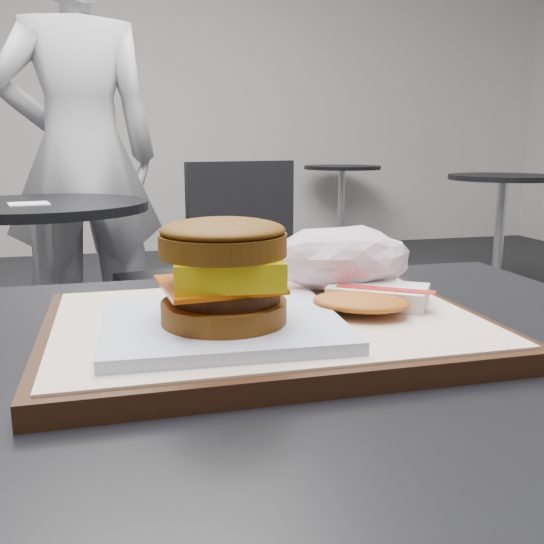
{
  "coord_description": "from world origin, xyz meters",
  "views": [
    {
      "loc": [
        -0.11,
        -0.46,
        0.94
      ],
      "look_at": [
        0.01,
        0.01,
        0.83
      ],
      "focal_mm": 40.0,
      "sensor_mm": 36.0,
      "label": 1
    }
  ],
  "objects_px": {
    "crumpled_wrapper": "(341,258)",
    "neighbor_table": "(44,262)",
    "neighbor_chair": "(208,269)",
    "patron": "(81,155)",
    "breakfast_sandwich": "(224,284)",
    "serving_tray": "(267,327)",
    "hash_brown": "(371,298)"
  },
  "relations": [
    {
      "from": "serving_tray",
      "to": "neighbor_chair",
      "type": "distance_m",
      "value": 1.59
    },
    {
      "from": "crumpled_wrapper",
      "to": "patron",
      "type": "height_order",
      "value": "patron"
    },
    {
      "from": "serving_tray",
      "to": "breakfast_sandwich",
      "type": "bearing_deg",
      "value": -141.31
    },
    {
      "from": "breakfast_sandwich",
      "to": "patron",
      "type": "relative_size",
      "value": 0.11
    },
    {
      "from": "serving_tray",
      "to": "patron",
      "type": "xyz_separation_m",
      "value": [
        -0.25,
        2.16,
        0.11
      ]
    },
    {
      "from": "crumpled_wrapper",
      "to": "neighbor_chair",
      "type": "height_order",
      "value": "neighbor_chair"
    },
    {
      "from": "breakfast_sandwich",
      "to": "patron",
      "type": "distance_m",
      "value": 2.2
    },
    {
      "from": "neighbor_chair",
      "to": "patron",
      "type": "bearing_deg",
      "value": 125.11
    },
    {
      "from": "crumpled_wrapper",
      "to": "neighbor_table",
      "type": "distance_m",
      "value": 1.63
    },
    {
      "from": "neighbor_table",
      "to": "patron",
      "type": "bearing_deg",
      "value": 78.0
    },
    {
      "from": "neighbor_chair",
      "to": "patron",
      "type": "height_order",
      "value": "patron"
    },
    {
      "from": "serving_tray",
      "to": "breakfast_sandwich",
      "type": "distance_m",
      "value": 0.07
    },
    {
      "from": "serving_tray",
      "to": "neighbor_table",
      "type": "relative_size",
      "value": 0.51
    },
    {
      "from": "patron",
      "to": "serving_tray",
      "type": "bearing_deg",
      "value": 88.21
    },
    {
      "from": "crumpled_wrapper",
      "to": "serving_tray",
      "type": "bearing_deg",
      "value": -141.6
    },
    {
      "from": "crumpled_wrapper",
      "to": "neighbor_chair",
      "type": "relative_size",
      "value": 0.17
    },
    {
      "from": "neighbor_table",
      "to": "breakfast_sandwich",
      "type": "bearing_deg",
      "value": -78.97
    },
    {
      "from": "serving_tray",
      "to": "crumpled_wrapper",
      "type": "height_order",
      "value": "crumpled_wrapper"
    },
    {
      "from": "crumpled_wrapper",
      "to": "neighbor_chair",
      "type": "distance_m",
      "value": 1.51
    },
    {
      "from": "serving_tray",
      "to": "crumpled_wrapper",
      "type": "xyz_separation_m",
      "value": [
        0.1,
        0.08,
        0.04
      ]
    },
    {
      "from": "hash_brown",
      "to": "patron",
      "type": "distance_m",
      "value": 2.19
    },
    {
      "from": "serving_tray",
      "to": "hash_brown",
      "type": "relative_size",
      "value": 2.8
    },
    {
      "from": "breakfast_sandwich",
      "to": "crumpled_wrapper",
      "type": "relative_size",
      "value": 1.34
    },
    {
      "from": "hash_brown",
      "to": "crumpled_wrapper",
      "type": "height_order",
      "value": "crumpled_wrapper"
    },
    {
      "from": "breakfast_sandwich",
      "to": "crumpled_wrapper",
      "type": "distance_m",
      "value": 0.18
    },
    {
      "from": "breakfast_sandwich",
      "to": "neighbor_table",
      "type": "relative_size",
      "value": 0.26
    },
    {
      "from": "patron",
      "to": "neighbor_chair",
      "type": "bearing_deg",
      "value": 116.69
    },
    {
      "from": "crumpled_wrapper",
      "to": "neighbor_table",
      "type": "bearing_deg",
      "value": 106.82
    },
    {
      "from": "neighbor_table",
      "to": "neighbor_chair",
      "type": "xyz_separation_m",
      "value": [
        0.54,
        -0.06,
        -0.04
      ]
    },
    {
      "from": "neighbor_table",
      "to": "patron",
      "type": "distance_m",
      "value": 0.65
    },
    {
      "from": "neighbor_chair",
      "to": "patron",
      "type": "distance_m",
      "value": 0.83
    },
    {
      "from": "serving_tray",
      "to": "hash_brown",
      "type": "distance_m",
      "value": 0.1
    }
  ]
}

